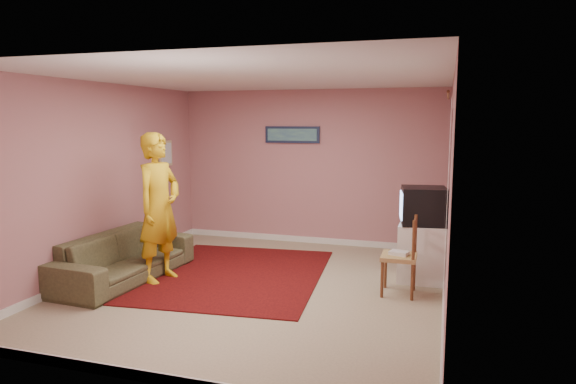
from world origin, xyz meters
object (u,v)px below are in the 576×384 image
(crt_tv, at_px, (423,206))
(sofa, at_px, (125,257))
(chair_b, at_px, (399,247))
(tv_cabinet, at_px, (422,252))
(person, at_px, (159,208))
(chair_a, at_px, (430,224))

(crt_tv, bearing_deg, sofa, -171.41)
(chair_b, bearing_deg, sofa, -82.37)
(tv_cabinet, height_order, crt_tv, crt_tv)
(person, bearing_deg, crt_tv, -63.35)
(chair_a, distance_m, person, 4.07)
(chair_b, relative_size, person, 0.27)
(chair_b, xyz_separation_m, person, (-3.04, -0.37, 0.39))
(sofa, bearing_deg, tv_cabinet, -70.15)
(chair_b, xyz_separation_m, sofa, (-3.51, -0.49, -0.28))
(tv_cabinet, height_order, chair_b, chair_b)
(tv_cabinet, height_order, chair_a, chair_a)
(tv_cabinet, relative_size, chair_b, 1.45)
(chair_a, xyz_separation_m, person, (-3.33, -2.29, 0.46))
(crt_tv, height_order, chair_b, crt_tv)
(tv_cabinet, xyz_separation_m, crt_tv, (-0.01, -0.00, 0.62))
(sofa, bearing_deg, person, -72.39)
(chair_a, bearing_deg, crt_tv, -101.25)
(chair_a, height_order, sofa, chair_a)
(chair_a, relative_size, sofa, 0.22)
(tv_cabinet, height_order, person, person)
(sofa, bearing_deg, crt_tv, -70.13)
(crt_tv, distance_m, chair_a, 1.38)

